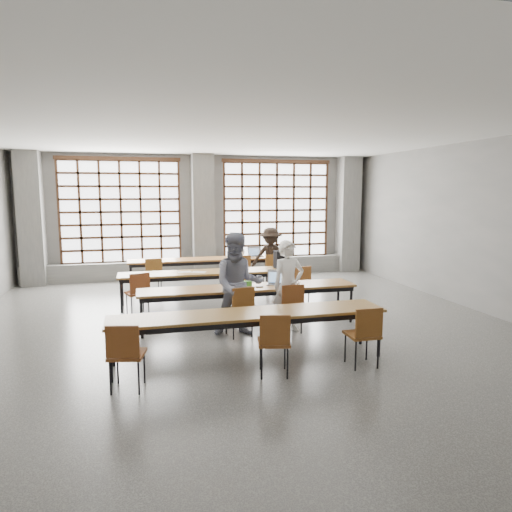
{
  "coord_description": "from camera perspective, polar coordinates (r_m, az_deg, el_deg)",
  "views": [
    {
      "loc": [
        -1.74,
        -7.77,
        2.45
      ],
      "look_at": [
        0.33,
        0.4,
        1.26
      ],
      "focal_mm": 32.0,
      "sensor_mm": 36.0,
      "label": 1
    }
  ],
  "objects": [
    {
      "name": "desk_row_b",
      "position": [
        10.04,
        -5.48,
        -2.27
      ],
      "size": [
        4.0,
        0.7,
        0.73
      ],
      "color": "brown",
      "rests_on": "floor"
    },
    {
      "name": "chair_back_right",
      "position": [
        11.71,
        2.01,
        -1.39
      ],
      "size": [
        0.43,
        0.44,
        0.88
      ],
      "color": "brown",
      "rests_on": "floor"
    },
    {
      "name": "wall_back",
      "position": [
        13.4,
        -6.8,
        4.97
      ],
      "size": [
        10.0,
        0.0,
        10.0
      ],
      "primitive_type": "plane",
      "rotation": [
        1.57,
        0.0,
        0.0
      ],
      "color": "#60605D",
      "rests_on": "floor"
    },
    {
      "name": "wall_front",
      "position": [
        2.95,
        22.7,
        -6.42
      ],
      "size": [
        10.0,
        0.0,
        10.0
      ],
      "primitive_type": "plane",
      "rotation": [
        -1.57,
        0.0,
        0.0
      ],
      "color": "#60605D",
      "rests_on": "floor"
    },
    {
      "name": "wall_right",
      "position": [
        10.31,
        26.66,
        3.27
      ],
      "size": [
        0.0,
        11.0,
        11.0
      ],
      "primitive_type": "plane",
      "rotation": [
        1.57,
        0.0,
        -1.57
      ],
      "color": "#60605D",
      "rests_on": "floor"
    },
    {
      "name": "sill_ledge",
      "position": [
        13.37,
        -6.58,
        -1.5
      ],
      "size": [
        9.8,
        0.35,
        0.5
      ],
      "primitive_type": "cube",
      "color": "#5C5C59",
      "rests_on": "floor"
    },
    {
      "name": "student_male",
      "position": [
        8.05,
        4.06,
        -3.78
      ],
      "size": [
        0.64,
        0.46,
        1.62
      ],
      "primitive_type": "imported",
      "rotation": [
        0.0,
        0.0,
        0.14
      ],
      "color": "white",
      "rests_on": "floor"
    },
    {
      "name": "column_mid",
      "position": [
        13.13,
        -6.64,
        4.91
      ],
      "size": [
        0.6,
        0.55,
        3.5
      ],
      "primitive_type": "cube",
      "color": "#5C5C59",
      "rests_on": "floor"
    },
    {
      "name": "red_pouch",
      "position": [
        5.99,
        -15.83,
        -11.31
      ],
      "size": [
        0.21,
        0.12,
        0.06
      ],
      "primitive_type": "cube",
      "rotation": [
        0.0,
        0.0,
        0.21
      ],
      "color": "maroon",
      "rests_on": "chair_near_left"
    },
    {
      "name": "phone",
      "position": [
        8.32,
        0.43,
        -3.87
      ],
      "size": [
        0.13,
        0.07,
        0.01
      ],
      "primitive_type": "cube",
      "rotation": [
        0.0,
        0.0,
        -0.05
      ],
      "color": "black",
      "rests_on": "desk_row_c"
    },
    {
      "name": "floor",
      "position": [
        8.33,
        -1.57,
        -9.09
      ],
      "size": [
        11.0,
        11.0,
        0.0
      ],
      "primitive_type": "plane",
      "color": "#484745",
      "rests_on": "ground"
    },
    {
      "name": "chair_mid_right",
      "position": [
        9.9,
        5.51,
        -3.17
      ],
      "size": [
        0.47,
        0.47,
        0.88
      ],
      "color": "brown",
      "rests_on": "floor"
    },
    {
      "name": "desk_row_c",
      "position": [
        8.39,
        -0.94,
        -4.28
      ],
      "size": [
        4.0,
        0.7,
        0.73
      ],
      "color": "brown",
      "rests_on": "floor"
    },
    {
      "name": "chair_near_right",
      "position": [
        6.61,
        13.43,
        -9.04
      ],
      "size": [
        0.42,
        0.43,
        0.88
      ],
      "color": "brown",
      "rests_on": "floor"
    },
    {
      "name": "chair_near_mid",
      "position": [
        6.14,
        2.29,
        -10.18
      ],
      "size": [
        0.5,
        0.5,
        0.88
      ],
      "color": "brown",
      "rests_on": "floor"
    },
    {
      "name": "backpack",
      "position": [
        10.4,
        3.19,
        -0.4
      ],
      "size": [
        0.35,
        0.25,
        0.4
      ],
      "primitive_type": "cube",
      "rotation": [
        0.0,
        0.0,
        0.17
      ],
      "color": "black",
      "rests_on": "desk_row_b"
    },
    {
      "name": "paper_sheet_a",
      "position": [
        10.0,
        -8.93,
        -1.98
      ],
      "size": [
        0.31,
        0.23,
        0.0
      ],
      "primitive_type": "cube",
      "rotation": [
        0.0,
        0.0,
        0.07
      ],
      "color": "white",
      "rests_on": "desk_row_b"
    },
    {
      "name": "chair_near_left",
      "position": [
        5.91,
        -16.02,
        -11.23
      ],
      "size": [
        0.5,
        0.5,
        0.88
      ],
      "color": "brown",
      "rests_on": "floor"
    },
    {
      "name": "window_left",
      "position": [
        13.21,
        -16.53,
        5.31
      ],
      "size": [
        3.32,
        0.12,
        3.0
      ],
      "color": "white",
      "rests_on": "wall_back"
    },
    {
      "name": "column_right",
      "position": [
        14.43,
        11.43,
        5.08
      ],
      "size": [
        0.6,
        0.55,
        3.5
      ],
      "primitive_type": "cube",
      "color": "#5C5C59",
      "rests_on": "floor"
    },
    {
      "name": "chair_back_left",
      "position": [
        11.26,
        -12.74,
        -1.97
      ],
      "size": [
        0.48,
        0.48,
        0.88
      ],
      "color": "brown",
      "rests_on": "floor"
    },
    {
      "name": "chair_front_left",
      "position": [
        7.76,
        -1.93,
        -6.27
      ],
      "size": [
        0.49,
        0.49,
        0.88
      ],
      "color": "brown",
      "rests_on": "floor"
    },
    {
      "name": "green_box",
      "position": [
        8.43,
        -1.4,
        -3.45
      ],
      "size": [
        0.25,
        0.1,
        0.09
      ],
      "primitive_type": "cube",
      "rotation": [
        0.0,
        0.0,
        0.02
      ],
      "color": "#3A8D2E",
      "rests_on": "desk_row_c"
    },
    {
      "name": "chair_mid_centre",
      "position": [
        9.52,
        -2.55,
        -3.59
      ],
      "size": [
        0.46,
        0.46,
        0.88
      ],
      "color": "brown",
      "rests_on": "floor"
    },
    {
      "name": "plastic_bag",
      "position": [
        12.14,
        -2.04,
        0.55
      ],
      "size": [
        0.29,
        0.25,
        0.29
      ],
      "primitive_type": "ellipsoid",
      "rotation": [
        0.0,
        0.0,
        0.16
      ],
      "color": "white",
      "rests_on": "desk_row_a"
    },
    {
      "name": "chair_back_mid",
      "position": [
        11.52,
        -1.79,
        -1.55
      ],
      "size": [
        0.43,
        0.44,
        0.88
      ],
      "color": "brown",
      "rests_on": "floor"
    },
    {
      "name": "laptop_back",
      "position": [
        12.31,
        -0.1,
        0.28
      ],
      "size": [
        0.41,
        0.37,
        0.26
      ],
      "color": "#ADADB1",
      "rests_on": "desk_row_a"
    },
    {
      "name": "desk_row_a",
      "position": [
        11.97,
        -6.2,
        -0.61
      ],
      "size": [
        4.0,
        0.7,
        0.73
      ],
      "color": "brown",
      "rests_on": "floor"
    },
    {
      "name": "student_female",
      "position": [
        7.8,
        -2.24,
        -3.57
      ],
      "size": [
        0.94,
        0.78,
        1.77
      ],
      "primitive_type": "imported",
      "rotation": [
        0.0,
        0.0,
        -0.13
      ],
      "color": "#171D45",
      "rests_on": "floor"
    },
    {
      "name": "mouse",
      "position": [
        8.62,
        5.26,
        -3.41
      ],
      "size": [
        0.11,
        0.09,
        0.04
      ],
      "primitive_type": "ellipsoid",
      "rotation": [
        0.0,
        0.0,
        -0.34
      ],
      "color": "white",
      "rests_on": "desk_row_c"
    },
    {
      "name": "chair_front_right",
      "position": [
        7.99,
        4.34,
        -5.87
      ],
      "size": [
        0.43,
        0.43,
        0.88
      ],
      "color": "brown",
      "rests_on": "floor"
    },
    {
      "name": "chair_mid_left",
      "position": [
        9.34,
        -14.5,
        -4.07
      ],
      "size": [
        0.53,
        0.53,
        0.88
      ],
      "color": "maroon",
      "rests_on": "floor"
    },
    {
      "name": "ceiling",
      "position": [
        8.03,
        -1.67,
        15.52
      ],
      "size": [
        11.0,
        11.0,
        0.0
      ],
      "primitive_type": "plane",
      "rotation": [
        3.14,
        0.0,
        0.0
      ],
      "color": "silver",
      "rests_on": "floor"
    },
    {
      "name": "column_left",
      "position": [
        13.3,
        -26.29,
        4.18
      ],
      "size": [
        0.6,
        0.55,
        3.5
      ],
      "primitive_type": "cube",
      "color": "#5C5C59",
      "rests_on": "floor"
    },
    {
      "name": "paper_sheet_b",
      "position": [
        9.94,
        -7.16,
        -2.01
      ],
      "size": [
        0.35,
        0.3,
        0.0
      ],
      "primitive_type": "cube",
      "rotation": [
        0.0,
        0.0,
        -0.36
      ],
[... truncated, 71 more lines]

